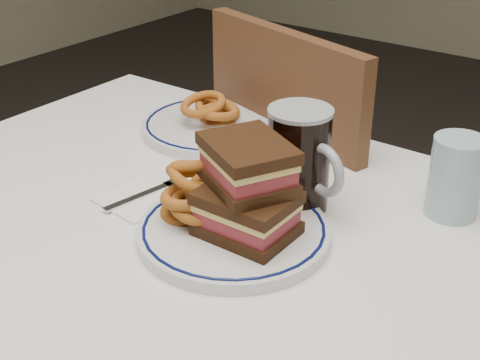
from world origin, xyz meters
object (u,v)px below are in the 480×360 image
Objects in this scene: chair_far at (321,211)px; main_plate at (234,231)px; far_plate at (214,126)px; reuben_sandwich at (247,189)px; beer_mug at (300,159)px.

main_plate is (0.13, -0.49, 0.24)m from chair_far.
far_plate is (-0.14, -0.20, 0.24)m from chair_far.
chair_far is 5.75× the size of reuben_sandwich.
reuben_sandwich is at bearing -44.60° from far_plate.
main_plate is at bearing -47.20° from far_plate.
beer_mug is (0.03, 0.14, 0.07)m from main_plate.
reuben_sandwich is 0.13m from beer_mug.
reuben_sandwich is at bearing -92.64° from beer_mug.
beer_mug is (0.01, 0.13, -0.00)m from reuben_sandwich.
main_plate is 0.08m from reuben_sandwich.
reuben_sandwich is at bearing 12.46° from main_plate.
chair_far is at bearing 113.22° from beer_mug.
beer_mug reaches higher than reuben_sandwich.
chair_far is 0.50m from beer_mug.
reuben_sandwich is (0.15, -0.49, 0.32)m from chair_far.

